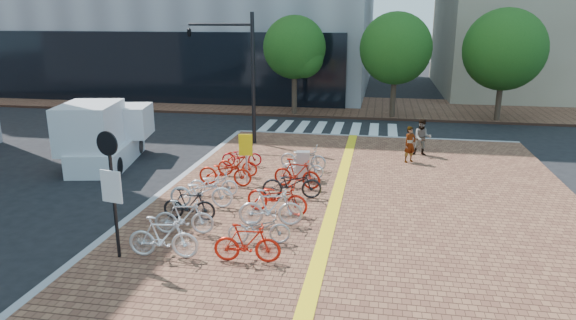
% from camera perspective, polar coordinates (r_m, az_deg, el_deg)
% --- Properties ---
extents(ground, '(120.00, 120.00, 0.00)m').
position_cam_1_polar(ground, '(15.32, -3.04, -7.43)').
color(ground, black).
rests_on(ground, ground).
extents(kerb_west, '(0.25, 34.00, 0.15)m').
position_cam_1_polar(kerb_west, '(12.83, -26.93, -13.71)').
color(kerb_west, gray).
rests_on(kerb_west, ground).
extents(kerb_north, '(14.00, 0.25, 0.15)m').
position_cam_1_polar(kerb_north, '(26.37, 9.43, 2.47)').
color(kerb_north, gray).
rests_on(kerb_north, ground).
extents(far_sidewalk, '(70.00, 8.00, 0.15)m').
position_cam_1_polar(far_sidewalk, '(35.35, 4.89, 5.97)').
color(far_sidewalk, brown).
rests_on(far_sidewalk, ground).
extents(crosswalk, '(7.50, 4.00, 0.01)m').
position_cam_1_polar(crosswalk, '(28.48, 4.48, 3.47)').
color(crosswalk, silver).
rests_on(crosswalk, ground).
extents(street_trees, '(16.20, 4.60, 6.35)m').
position_cam_1_polar(street_trees, '(31.25, 13.82, 11.75)').
color(street_trees, '#38281E').
rests_on(street_trees, far_sidewalk).
extents(bike_0, '(1.84, 0.62, 1.09)m').
position_cam_1_polar(bike_0, '(13.30, -13.70, -8.34)').
color(bike_0, white).
rests_on(bike_0, sidewalk).
extents(bike_1, '(1.72, 0.70, 1.00)m').
position_cam_1_polar(bike_1, '(14.56, -11.49, -6.23)').
color(bike_1, silver).
rests_on(bike_1, sidewalk).
extents(bike_2, '(1.62, 0.51, 0.96)m').
position_cam_1_polar(bike_2, '(15.52, -10.93, -4.88)').
color(bike_2, black).
rests_on(bike_2, sidewalk).
extents(bike_3, '(2.08, 0.94, 1.06)m').
position_cam_1_polar(bike_3, '(16.45, -9.61, -3.45)').
color(bike_3, white).
rests_on(bike_3, sidewalk).
extents(bike_4, '(1.72, 0.82, 0.87)m').
position_cam_1_polar(bike_4, '(17.45, -8.29, -2.59)').
color(bike_4, silver).
rests_on(bike_4, sidewalk).
extents(bike_5, '(1.94, 0.68, 1.02)m').
position_cam_1_polar(bike_5, '(18.45, -7.00, -1.29)').
color(bike_5, '#B51F0C').
rests_on(bike_5, sidewalk).
extents(bike_6, '(1.55, 0.44, 0.93)m').
position_cam_1_polar(bike_6, '(19.47, -5.65, -0.47)').
color(bike_6, red).
rests_on(bike_6, sidewalk).
extents(bike_7, '(1.68, 0.83, 0.84)m').
position_cam_1_polar(bike_7, '(20.77, -5.17, 0.45)').
color(bike_7, '#A00B12').
rests_on(bike_7, sidewalk).
extents(bike_8, '(1.70, 0.63, 1.00)m').
position_cam_1_polar(bike_8, '(12.76, -4.56, -9.19)').
color(bike_8, red).
rests_on(bike_8, sidewalk).
extents(bike_9, '(1.75, 0.91, 0.88)m').
position_cam_1_polar(bike_9, '(13.75, -3.24, -7.57)').
color(bike_9, '#A2A2A6').
rests_on(bike_9, sidewalk).
extents(bike_10, '(1.92, 0.85, 1.12)m').
position_cam_1_polar(bike_10, '(14.80, -1.94, -5.32)').
color(bike_10, '#B4B3B8').
rests_on(bike_10, sidewalk).
extents(bike_11, '(2.09, 1.07, 1.05)m').
position_cam_1_polar(bike_11, '(15.75, -1.23, -4.11)').
color(bike_11, red).
rests_on(bike_11, sidewalk).
extents(bike_12, '(2.06, 1.02, 1.03)m').
position_cam_1_polar(bike_12, '(17.02, 0.44, -2.60)').
color(bike_12, black).
rests_on(bike_12, sidewalk).
extents(bike_13, '(1.80, 0.82, 1.04)m').
position_cam_1_polar(bike_13, '(18.06, 1.00, -1.50)').
color(bike_13, '#9F180B').
rests_on(bike_13, sidewalk).
extents(bike_14, '(1.60, 0.58, 0.84)m').
position_cam_1_polar(bike_14, '(19.16, 1.61, -0.81)').
color(bike_14, silver).
rests_on(bike_14, sidewalk).
extents(bike_15, '(1.92, 0.85, 0.97)m').
position_cam_1_polar(bike_15, '(20.22, 1.70, 0.28)').
color(bike_15, '#A3A3A8').
rests_on(bike_15, sidewalk).
extents(pedestrian_a, '(0.66, 0.62, 1.51)m').
position_cam_1_polar(pedestrian_a, '(21.77, 13.39, 1.69)').
color(pedestrian_a, gray).
rests_on(pedestrian_a, sidewalk).
extents(pedestrian_b, '(0.77, 0.60, 1.58)m').
position_cam_1_polar(pedestrian_b, '(22.99, 14.69, 2.44)').
color(pedestrian_b, '#494E5C').
rests_on(pedestrian_b, sidewalk).
extents(utility_box, '(0.53, 0.41, 1.07)m').
position_cam_1_polar(utility_box, '(18.98, 1.67, -0.61)').
color(utility_box, '#B8B7BD').
rests_on(utility_box, sidewalk).
extents(yellow_sign, '(0.49, 0.15, 1.81)m').
position_cam_1_polar(yellow_sign, '(18.48, -4.69, 1.20)').
color(yellow_sign, '#B7B7BC').
rests_on(yellow_sign, sidewalk).
extents(notice_sign, '(0.60, 0.20, 3.26)m').
position_cam_1_polar(notice_sign, '(13.11, -19.05, -2.07)').
color(notice_sign, black).
rests_on(notice_sign, sidewalk).
extents(traffic_light_pole, '(3.25, 1.25, 6.05)m').
position_cam_1_polar(traffic_light_pole, '(24.44, -7.18, 11.62)').
color(traffic_light_pole, black).
rests_on(traffic_light_pole, sidewalk).
extents(box_truck, '(2.91, 4.94, 2.68)m').
position_cam_1_polar(box_truck, '(22.58, -19.65, 2.63)').
color(box_truck, silver).
rests_on(box_truck, ground).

